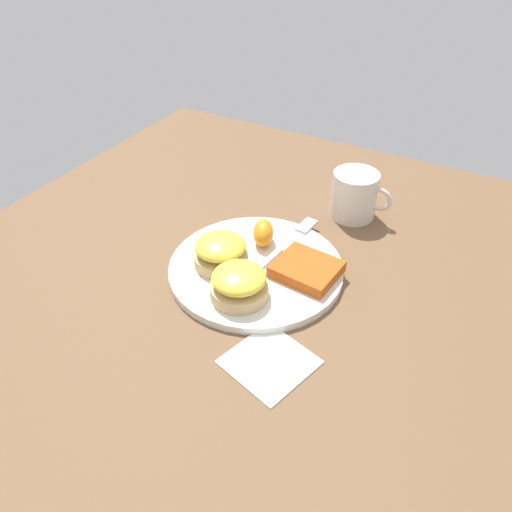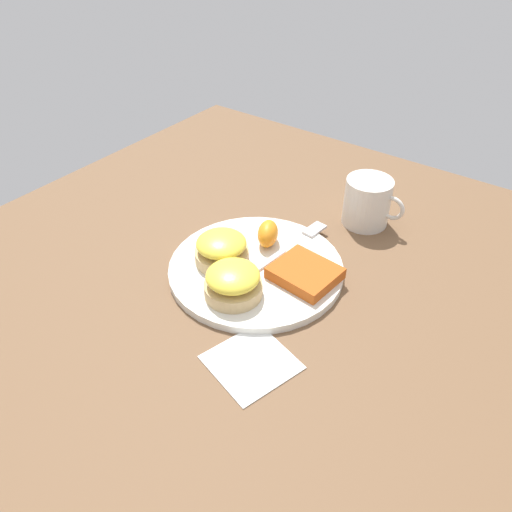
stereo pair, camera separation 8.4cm
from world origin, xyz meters
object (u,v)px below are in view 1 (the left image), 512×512
object	(u,v)px
hashbrown_patty	(307,269)
fork	(285,245)
sandwich_benedict_left	(221,252)
orange_wedge	(263,233)
sandwich_benedict_right	(239,284)
cup	(355,195)

from	to	relation	value
hashbrown_patty	fork	world-z (taller)	hashbrown_patty
sandwich_benedict_left	orange_wedge	world-z (taller)	sandwich_benedict_left
sandwich_benedict_left	sandwich_benedict_right	size ratio (longest dim) A/B	1.00
sandwich_benedict_right	cup	size ratio (longest dim) A/B	0.78
sandwich_benedict_right	cup	bearing A→B (deg)	78.33
sandwich_benedict_right	orange_wedge	size ratio (longest dim) A/B	1.55
sandwich_benedict_left	sandwich_benedict_right	world-z (taller)	same
hashbrown_patty	orange_wedge	xyz separation A→B (m)	(-0.10, 0.04, 0.01)
hashbrown_patty	cup	xyz separation A→B (m)	(-0.00, 0.23, 0.02)
fork	cup	xyz separation A→B (m)	(0.06, 0.17, 0.03)
sandwich_benedict_right	fork	world-z (taller)	sandwich_benedict_right
fork	cup	size ratio (longest dim) A/B	1.92
hashbrown_patty	cup	bearing A→B (deg)	90.57
fork	cup	distance (m)	0.19
fork	cup	world-z (taller)	cup
fork	sandwich_benedict_left	bearing A→B (deg)	-126.36
hashbrown_patty	orange_wedge	world-z (taller)	orange_wedge
hashbrown_patty	cup	size ratio (longest dim) A/B	0.86
orange_wedge	fork	xyz separation A→B (m)	(0.04, 0.01, -0.02)
hashbrown_patty	sandwich_benedict_left	bearing A→B (deg)	-161.55
hashbrown_patty	orange_wedge	bearing A→B (deg)	158.26
orange_wedge	cup	bearing A→B (deg)	61.12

